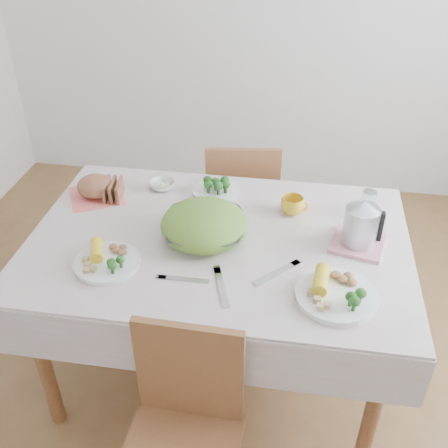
# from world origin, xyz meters

# --- Properties ---
(floor) EXTENTS (3.60, 3.60, 0.00)m
(floor) POSITION_xyz_m (0.00, 0.00, 0.00)
(floor) COLOR brown
(floor) RESTS_ON ground
(dining_table) EXTENTS (1.40, 0.90, 0.75)m
(dining_table) POSITION_xyz_m (0.00, 0.00, 0.38)
(dining_table) COLOR brown
(dining_table) RESTS_ON floor
(tablecloth) EXTENTS (1.50, 1.00, 0.01)m
(tablecloth) POSITION_xyz_m (0.00, 0.00, 0.76)
(tablecloth) COLOR beige
(tablecloth) RESTS_ON dining_table
(chair_near) EXTENTS (0.39, 0.39, 0.83)m
(chair_near) POSITION_xyz_m (-0.01, -0.73, 0.47)
(chair_near) COLOR brown
(chair_near) RESTS_ON floor
(chair_far) EXTENTS (0.44, 0.44, 0.86)m
(chair_far) POSITION_xyz_m (-0.00, 0.77, 0.47)
(chair_far) COLOR brown
(chair_far) RESTS_ON floor
(salad_bowl) EXTENTS (0.36, 0.36, 0.08)m
(salad_bowl) POSITION_xyz_m (-0.05, -0.01, 0.80)
(salad_bowl) COLOR white
(salad_bowl) RESTS_ON tablecloth
(dinner_plate_left) EXTENTS (0.25, 0.25, 0.02)m
(dinner_plate_left) POSITION_xyz_m (-0.38, -0.23, 0.77)
(dinner_plate_left) COLOR white
(dinner_plate_left) RESTS_ON tablecloth
(dinner_plate_right) EXTENTS (0.38, 0.38, 0.02)m
(dinner_plate_right) POSITION_xyz_m (0.45, -0.28, 0.77)
(dinner_plate_right) COLOR white
(dinner_plate_right) RESTS_ON tablecloth
(broccoli_plate) EXTENTS (0.27, 0.27, 0.02)m
(broccoli_plate) POSITION_xyz_m (-0.07, 0.34, 0.77)
(broccoli_plate) COLOR beige
(broccoli_plate) RESTS_ON tablecloth
(napkin) EXTENTS (0.30, 0.30, 0.00)m
(napkin) POSITION_xyz_m (-0.59, 0.23, 0.76)
(napkin) COLOR #FF7166
(napkin) RESTS_ON tablecloth
(bread_loaf) EXTENTS (0.20, 0.19, 0.10)m
(bread_loaf) POSITION_xyz_m (-0.59, 0.23, 0.82)
(bread_loaf) COLOR brown
(bread_loaf) RESTS_ON napkin
(fruit_bowl) EXTENTS (0.12, 0.12, 0.04)m
(fruit_bowl) POSITION_xyz_m (-0.32, 0.34, 0.78)
(fruit_bowl) COLOR white
(fruit_bowl) RESTS_ON tablecloth
(yellow_mug) EXTENTS (0.12, 0.12, 0.08)m
(yellow_mug) POSITION_xyz_m (0.28, 0.23, 0.80)
(yellow_mug) COLOR yellow
(yellow_mug) RESTS_ON tablecloth
(glass_tumbler) EXTENTS (0.07, 0.07, 0.11)m
(glass_tumbler) POSITION_xyz_m (0.59, 0.26, 0.83)
(glass_tumbler) COLOR white
(glass_tumbler) RESTS_ON tablecloth
(pink_tray) EXTENTS (0.23, 0.23, 0.02)m
(pink_tray) POSITION_xyz_m (0.54, 0.05, 0.77)
(pink_tray) COLOR #CF7E8D
(pink_tray) RESTS_ON tablecloth
(electric_kettle) EXTENTS (0.13, 0.13, 0.19)m
(electric_kettle) POSITION_xyz_m (0.54, 0.05, 0.88)
(electric_kettle) COLOR #B2B5BA
(electric_kettle) RESTS_ON pink_tray
(fork_left) EXTENTS (0.09, 0.21, 0.00)m
(fork_left) POSITION_xyz_m (0.06, -0.29, 0.76)
(fork_left) COLOR silver
(fork_left) RESTS_ON tablecloth
(fork_right) EXTENTS (0.17, 0.18, 0.00)m
(fork_right) POSITION_xyz_m (0.25, -0.18, 0.76)
(fork_right) COLOR silver
(fork_right) RESTS_ON tablecloth
(knife) EXTENTS (0.19, 0.02, 0.00)m
(knife) POSITION_xyz_m (-0.08, -0.27, 0.76)
(knife) COLOR silver
(knife) RESTS_ON tablecloth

